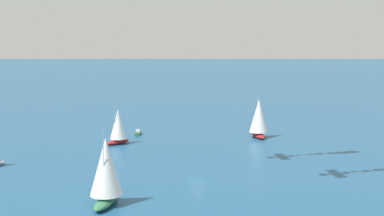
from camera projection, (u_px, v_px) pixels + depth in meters
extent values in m
plane|color=#1E517A|center=(198.00, 181.00, 112.36)|extent=(2000.00, 2000.00, 0.00)
ellipsoid|color=#B21E1E|center=(117.00, 142.00, 153.65)|extent=(3.17, 9.13, 1.25)
cylinder|color=#B2B2B7|center=(115.00, 123.00, 152.43)|extent=(0.14, 0.14, 10.31)
cone|color=white|center=(118.00, 124.00, 153.34)|extent=(5.28, 5.28, 8.76)
ellipsoid|color=#33704C|center=(106.00, 201.00, 95.32)|extent=(7.87, 11.06, 1.53)
cylinder|color=#B2B2B7|center=(104.00, 165.00, 93.65)|extent=(0.14, 0.14, 12.56)
cone|color=white|center=(106.00, 167.00, 95.06)|extent=(8.14, 8.14, 10.67)
cube|color=#33704C|center=(138.00, 133.00, 170.05)|extent=(4.41, 5.10, 0.82)
cone|color=#33704C|center=(137.00, 135.00, 166.93)|extent=(2.11, 2.04, 1.65)
cube|color=silver|center=(138.00, 131.00, 170.34)|extent=(2.14, 2.23, 0.62)
ellipsoid|color=#B21E1E|center=(258.00, 135.00, 164.51)|extent=(9.74, 9.53, 1.49)
cylinder|color=#B2B2B7|center=(258.00, 113.00, 164.44)|extent=(0.14, 0.14, 12.24)
cone|color=white|center=(259.00, 116.00, 163.22)|extent=(8.28, 8.28, 10.41)
cube|color=#23478C|center=(110.00, 186.00, 107.04)|extent=(5.89, 4.69, 0.93)
cone|color=#23478C|center=(113.00, 190.00, 103.75)|extent=(2.25, 2.36, 1.86)
cube|color=#38383D|center=(109.00, 181.00, 107.34)|extent=(2.51, 2.35, 0.70)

